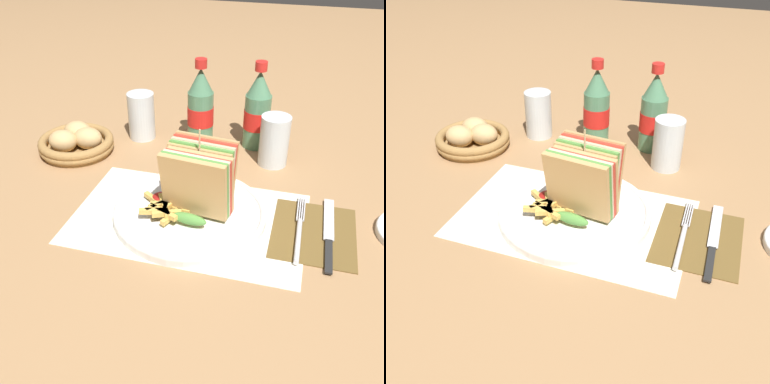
{
  "view_description": "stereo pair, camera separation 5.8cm",
  "coord_description": "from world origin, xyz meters",
  "views": [
    {
      "loc": [
        0.18,
        -0.65,
        0.5
      ],
      "look_at": [
        -0.0,
        0.02,
        0.04
      ],
      "focal_mm": 42.0,
      "sensor_mm": 36.0,
      "label": 1
    },
    {
      "loc": [
        0.24,
        -0.63,
        0.5
      ],
      "look_at": [
        -0.0,
        0.02,
        0.04
      ],
      "focal_mm": 42.0,
      "sensor_mm": 36.0,
      "label": 2
    }
  ],
  "objects": [
    {
      "name": "ground_plane",
      "position": [
        0.0,
        0.0,
        0.0
      ],
      "size": [
        4.0,
        4.0,
        0.0
      ],
      "primitive_type": "plane",
      "color": "#9E754C"
    },
    {
      "name": "glass_near",
      "position": [
        0.12,
        0.24,
        0.05
      ],
      "size": [
        0.06,
        0.06,
        0.11
      ],
      "color": "silver",
      "rests_on": "ground_plane"
    },
    {
      "name": "glass_far",
      "position": [
        -0.2,
        0.29,
        0.05
      ],
      "size": [
        0.06,
        0.06,
        0.11
      ],
      "color": "silver",
      "rests_on": "ground_plane"
    },
    {
      "name": "fries_pile",
      "position": [
        -0.04,
        -0.02,
        0.03
      ],
      "size": [
        0.1,
        0.1,
        0.02
      ],
      "color": "gold",
      "rests_on": "plate_main"
    },
    {
      "name": "placemat",
      "position": [
        -0.0,
        -0.01,
        0.0
      ],
      "size": [
        0.42,
        0.27,
        0.0
      ],
      "color": "silver",
      "rests_on": "ground_plane"
    },
    {
      "name": "fork",
      "position": [
        0.2,
        -0.01,
        0.01
      ],
      "size": [
        0.02,
        0.19,
        0.01
      ],
      "rotation": [
        0.0,
        0.0,
        0.02
      ],
      "color": "silver",
      "rests_on": "napkin"
    },
    {
      "name": "knife",
      "position": [
        0.25,
        0.01,
        0.01
      ],
      "size": [
        0.02,
        0.21,
        0.0
      ],
      "rotation": [
        0.0,
        0.0,
        0.02
      ],
      "color": "black",
      "rests_on": "napkin"
    },
    {
      "name": "club_sandwich",
      "position": [
        0.01,
        0.01,
        0.08
      ],
      "size": [
        0.13,
        0.13,
        0.16
      ],
      "color": "tan",
      "rests_on": "plate_main"
    },
    {
      "name": "coke_bottle_near",
      "position": [
        -0.06,
        0.3,
        0.09
      ],
      "size": [
        0.06,
        0.06,
        0.2
      ],
      "color": "#4C7F5B",
      "rests_on": "ground_plane"
    },
    {
      "name": "ketchup_blob",
      "position": [
        -0.06,
        0.01,
        0.03
      ],
      "size": [
        0.04,
        0.03,
        0.01
      ],
      "color": "maroon",
      "rests_on": "plate_main"
    },
    {
      "name": "coke_bottle_far",
      "position": [
        0.07,
        0.31,
        0.09
      ],
      "size": [
        0.06,
        0.06,
        0.2
      ],
      "color": "#4C7F5B",
      "rests_on": "ground_plane"
    },
    {
      "name": "napkin",
      "position": [
        0.22,
        0.01,
        0.0
      ],
      "size": [
        0.15,
        0.18,
        0.0
      ],
      "color": "brown",
      "rests_on": "ground_plane"
    },
    {
      "name": "plate_main",
      "position": [
        -0.0,
        0.0,
        0.01
      ],
      "size": [
        0.28,
        0.28,
        0.02
      ],
      "color": "white",
      "rests_on": "ground_plane"
    },
    {
      "name": "bread_basket",
      "position": [
        -0.32,
        0.18,
        0.02
      ],
      "size": [
        0.17,
        0.17,
        0.06
      ],
      "color": "olive",
      "rests_on": "ground_plane"
    }
  ]
}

